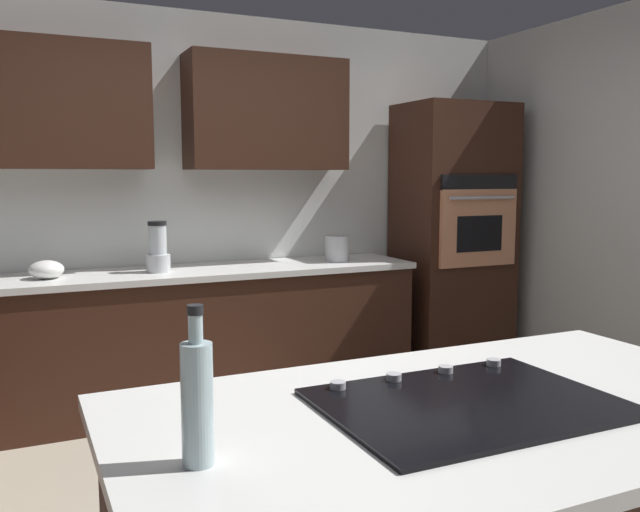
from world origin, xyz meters
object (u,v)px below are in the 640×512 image
object	(u,v)px
cooktop	(467,402)
kettle	(337,249)
mixing_bowl	(46,270)
oil_bottle	(197,400)
blender	(158,250)
wall_oven	(453,239)

from	to	relation	value
cooktop	kettle	world-z (taller)	kettle
kettle	mixing_bowl	bearing A→B (deg)	0.00
cooktop	oil_bottle	distance (m)	0.75
cooktop	oil_bottle	bearing A→B (deg)	4.83
cooktop	mixing_bowl	bearing A→B (deg)	-72.06
kettle	oil_bottle	world-z (taller)	oil_bottle
blender	oil_bottle	xyz separation A→B (m)	(0.48, 2.86, 0.00)
kettle	wall_oven	bearing A→B (deg)	-178.74
oil_bottle	wall_oven	bearing A→B (deg)	-133.48
blender	oil_bottle	world-z (taller)	oil_bottle
kettle	oil_bottle	distance (m)	3.34
oil_bottle	kettle	bearing A→B (deg)	-121.21
blender	oil_bottle	distance (m)	2.90
cooktop	oil_bottle	world-z (taller)	oil_bottle
cooktop	kettle	size ratio (longest dim) A/B	4.20
wall_oven	cooktop	distance (m)	3.45
wall_oven	blender	bearing A→B (deg)	0.56
mixing_bowl	kettle	world-z (taller)	kettle
wall_oven	kettle	bearing A→B (deg)	1.26
wall_oven	kettle	world-z (taller)	wall_oven
mixing_bowl	blender	bearing A→B (deg)	180.00
kettle	oil_bottle	xyz separation A→B (m)	(1.73, 2.86, 0.05)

